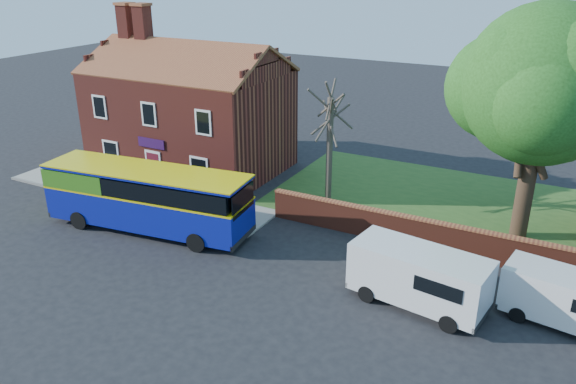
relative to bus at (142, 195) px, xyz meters
The scene contains 11 objects.
ground 4.63m from the bus, 34.96° to the right, with size 120.00×120.00×0.00m, color black.
pavement 5.20m from the bus, 136.74° to the left, with size 18.00×3.50×0.12m, color gray.
kerb 4.29m from the bus, 155.94° to the left, with size 18.00×0.15×0.14m, color slate.
grass_strip 19.66m from the bus, 32.73° to the left, with size 26.00×12.00×0.04m, color #426B28.
shop_building 9.87m from the bus, 111.42° to the left, with size 12.30×8.13×10.50m.
boundary_wall 17.12m from the bus, 15.55° to the left, with size 22.00×0.38×1.60m.
bus is the anchor object (origin of this frame).
van_near 14.79m from the bus, ahead, with size 5.78×2.99×2.42m.
van_far 20.31m from the bus, ahead, with size 5.06×2.64×2.12m.
large_tree 20.43m from the bus, 25.15° to the left, with size 9.52×7.54×11.62m.
bare_tree 10.60m from the bus, 46.04° to the left, with size 2.57×3.07×6.86m.
Camera 1 is at (15.76, -17.81, 13.13)m, focal length 35.00 mm.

